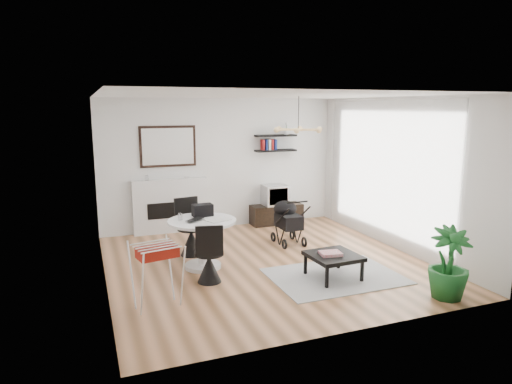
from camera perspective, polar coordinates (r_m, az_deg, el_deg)
name	(u,v)px	position (r m, az deg, el deg)	size (l,w,h in m)	color
floor	(266,263)	(7.58, 1.23, -8.85)	(5.00, 5.00, 0.00)	brown
ceiling	(266,95)	(7.15, 1.31, 12.00)	(5.00, 5.00, 0.00)	white
wall_back	(221,164)	(9.58, -4.39, 3.53)	(5.00, 5.00, 0.00)	white
wall_left	(100,192)	(6.73, -18.87, -0.04)	(5.00, 5.00, 0.00)	white
wall_right	(396,174)	(8.50, 17.09, 2.19)	(5.00, 5.00, 0.00)	white
sheer_curtain	(384,173)	(8.60, 15.75, 2.35)	(0.04, 3.60, 2.60)	white
fireplace	(170,199)	(9.37, -10.66, -0.91)	(1.50, 0.17, 2.16)	white
shelf_lower	(276,151)	(9.84, 2.46, 5.20)	(0.90, 0.25, 0.04)	black
shelf_upper	(276,136)	(9.81, 2.47, 7.06)	(0.90, 0.25, 0.04)	black
pendant_lamp	(298,130)	(7.72, 5.31, 7.77)	(0.90, 0.90, 0.10)	#E4BA77
tv_console	(276,214)	(9.99, 2.57, -2.78)	(1.14, 0.40, 0.43)	black
crt_tv	(275,195)	(9.88, 2.35, -0.36)	(0.51, 0.44, 0.44)	#B7B7B9
dining_table	(202,236)	(7.27, -6.72, -5.52)	(1.07, 1.07, 0.78)	white
laptop	(198,220)	(7.12, -7.32, -3.54)	(0.35, 0.23, 0.03)	black
black_bag	(202,210)	(7.43, -6.71, -2.26)	(0.32, 0.19, 0.19)	black
newspaper	(217,220)	(7.16, -4.84, -3.47)	(0.35, 0.29, 0.01)	white
drinking_glass	(180,217)	(7.23, -9.45, -3.04)	(0.07, 0.07, 0.11)	white
chair_far	(191,237)	(7.98, -8.14, -5.63)	(0.48, 0.50, 0.98)	black
chair_near	(209,264)	(6.73, -5.87, -8.91)	(0.45, 0.46, 0.90)	black
drying_rack	(157,274)	(5.99, -12.27, -10.03)	(0.65, 0.62, 0.84)	white
stroller	(287,223)	(8.56, 3.96, -3.92)	(0.45, 0.74, 0.89)	black
rug	(335,276)	(7.11, 9.84, -10.33)	(1.93, 1.39, 0.01)	#A2A2A2
coffee_table	(333,257)	(6.93, 9.66, -7.99)	(0.74, 0.74, 0.36)	black
magazines	(331,253)	(6.87, 9.31, -7.59)	(0.31, 0.24, 0.04)	#C53140
potted_plant	(449,263)	(6.63, 22.96, -8.19)	(0.54, 0.54, 0.97)	#195821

